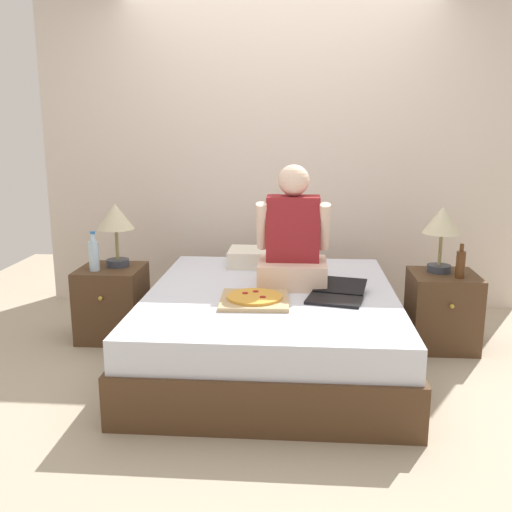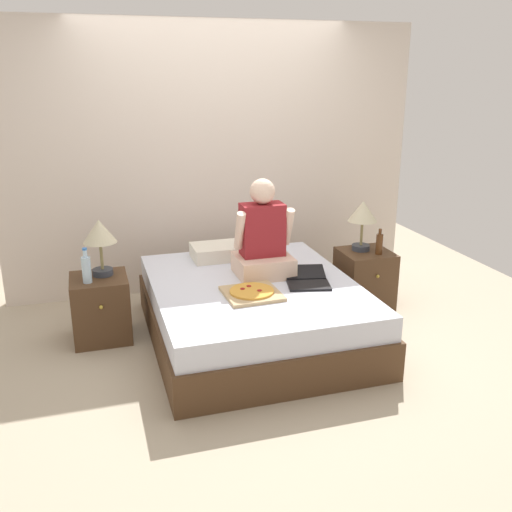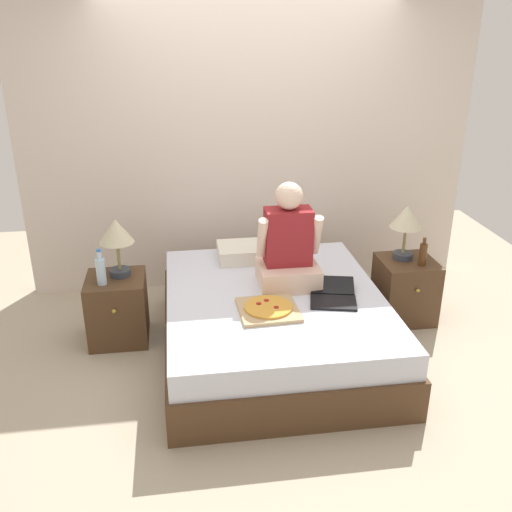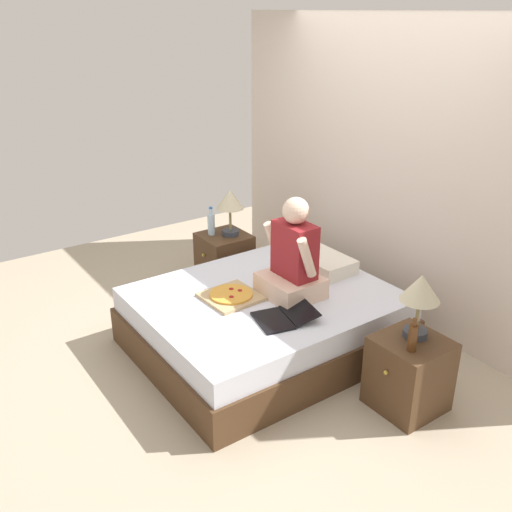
{
  "view_description": "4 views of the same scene",
  "coord_description": "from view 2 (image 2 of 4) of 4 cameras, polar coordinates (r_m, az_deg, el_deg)",
  "views": [
    {
      "loc": [
        0.16,
        -3.46,
        1.49
      ],
      "look_at": [
        -0.09,
        -0.12,
        0.73
      ],
      "focal_mm": 40.0,
      "sensor_mm": 36.0,
      "label": 1
    },
    {
      "loc": [
        -1.19,
        -4.0,
        2.06
      ],
      "look_at": [
        -0.04,
        -0.2,
        0.76
      ],
      "focal_mm": 40.0,
      "sensor_mm": 36.0,
      "label": 2
    },
    {
      "loc": [
        -0.67,
        -3.64,
        2.34
      ],
      "look_at": [
        -0.15,
        -0.07,
        0.82
      ],
      "focal_mm": 40.0,
      "sensor_mm": 36.0,
      "label": 3
    },
    {
      "loc": [
        3.18,
        -2.32,
        2.51
      ],
      "look_at": [
        -0.05,
        -0.04,
        0.79
      ],
      "focal_mm": 40.0,
      "sensor_mm": 36.0,
      "label": 4
    }
  ],
  "objects": [
    {
      "name": "laptop",
      "position": [
        4.46,
        5.17,
        -2.48
      ],
      "size": [
        0.4,
        0.48,
        0.07
      ],
      "color": "black",
      "rests_on": "bed"
    },
    {
      "name": "nightstand_left",
      "position": [
        4.71,
        -15.25,
        -5.04
      ],
      "size": [
        0.44,
        0.47,
        0.52
      ],
      "color": "#4C331E",
      "rests_on": "ground"
    },
    {
      "name": "beer_bottle",
      "position": [
        5.11,
        12.23,
        1.22
      ],
      "size": [
        0.06,
        0.06,
        0.23
      ],
      "color": "#512D14",
      "rests_on": "nightstand_right"
    },
    {
      "name": "water_bottle",
      "position": [
        4.5,
        -16.6,
        -1.23
      ],
      "size": [
        0.07,
        0.07,
        0.28
      ],
      "color": "silver",
      "rests_on": "nightstand_left"
    },
    {
      "name": "wall_back",
      "position": [
        5.51,
        -4.25,
        9.59
      ],
      "size": [
        3.96,
        0.12,
        2.5
      ],
      "primitive_type": "cube",
      "color": "beige",
      "rests_on": "ground"
    },
    {
      "name": "bed",
      "position": [
        4.55,
        -0.25,
        -5.53
      ],
      "size": [
        1.6,
        1.91,
        0.48
      ],
      "color": "#4C331E",
      "rests_on": "ground"
    },
    {
      "name": "pizza_box",
      "position": [
        4.21,
        -0.42,
        -3.7
      ],
      "size": [
        0.42,
        0.42,
        0.05
      ],
      "color": "tan",
      "rests_on": "bed"
    },
    {
      "name": "pillow",
      "position": [
        5.04,
        -3.44,
        0.48
      ],
      "size": [
        0.52,
        0.34,
        0.12
      ],
      "primitive_type": "cube",
      "color": "silver",
      "rests_on": "bed"
    },
    {
      "name": "lamp_on_left_nightstand",
      "position": [
        4.57,
        -15.37,
        2.01
      ],
      "size": [
        0.26,
        0.26,
        0.45
      ],
      "color": "#333842",
      "rests_on": "nightstand_left"
    },
    {
      "name": "ground_plane",
      "position": [
        4.65,
        -0.24,
        -8.19
      ],
      "size": [
        5.96,
        5.96,
        0.0
      ],
      "primitive_type": "plane",
      "color": "tan"
    },
    {
      "name": "person_seated",
      "position": [
        4.56,
        0.68,
        1.6
      ],
      "size": [
        0.47,
        0.4,
        0.78
      ],
      "color": "beige",
      "rests_on": "bed"
    },
    {
      "name": "nightstand_right",
      "position": [
        5.27,
        10.79,
        -2.23
      ],
      "size": [
        0.44,
        0.47,
        0.52
      ],
      "color": "#4C331E",
      "rests_on": "ground"
    },
    {
      "name": "lamp_on_right_nightstand",
      "position": [
        5.13,
        10.62,
        4.07
      ],
      "size": [
        0.26,
        0.26,
        0.45
      ],
      "color": "#333842",
      "rests_on": "nightstand_right"
    }
  ]
}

